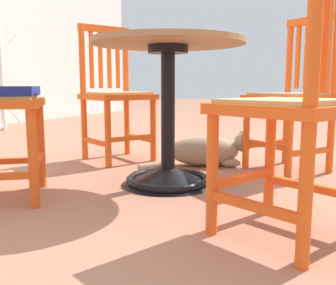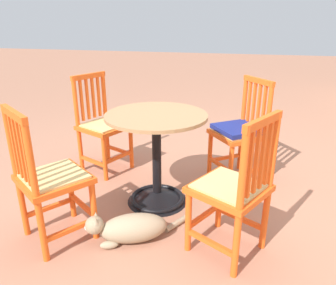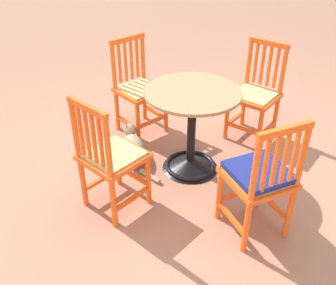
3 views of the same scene
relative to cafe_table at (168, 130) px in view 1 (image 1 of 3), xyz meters
The scene contains 6 objects.
ground_plane 0.30m from the cafe_table, 145.23° to the right, with size 24.00×24.00×0.00m, color #A36B51.
cafe_table is the anchor object (origin of this frame).
orange_chair_by_planter 0.83m from the cafe_table, 125.49° to the right, with size 0.53×0.53×0.91m.
orange_chair_tucked_in 0.82m from the cafe_table, 40.72° to the right, with size 0.56×0.56×0.91m.
orange_chair_near_fence 0.78m from the cafe_table, 52.24° to the left, with size 0.54×0.54×0.91m.
tabby_cat 0.57m from the cafe_table, ahead, with size 0.51×0.61×0.23m.
Camera 1 is at (-1.69, -0.75, 0.51)m, focal length 41.24 mm.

